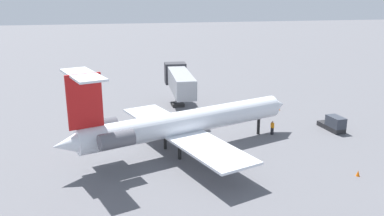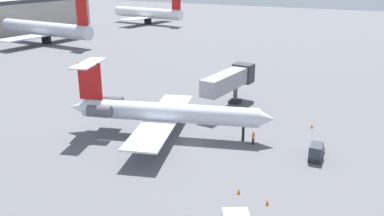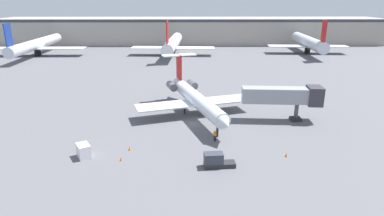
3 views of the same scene
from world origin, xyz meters
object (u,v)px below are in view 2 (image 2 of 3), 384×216
regional_jet (162,112)px  parked_airliner_east_end (148,13)px  traffic_cone_mid (312,126)px  ground_crew_marshaller (253,138)px  baggage_tug_lead (316,152)px  parked_airliner_east_mid (46,29)px  traffic_cone_far (239,191)px  jet_bridge (231,79)px  traffic_cone_near (267,202)px

regional_jet → parked_airliner_east_end: size_ratio=0.82×
regional_jet → traffic_cone_mid: size_ratio=49.23×
ground_crew_marshaller → baggage_tug_lead: bearing=-93.2°
parked_airliner_east_mid → regional_jet: bearing=-122.8°
traffic_cone_mid → parked_airliner_east_mid: size_ratio=0.02×
ground_crew_marshaller → traffic_cone_far: (-12.28, -3.04, -0.58)m
regional_jet → jet_bridge: 16.21m
ground_crew_marshaller → baggage_tug_lead: 8.00m
baggage_tug_lead → traffic_cone_mid: size_ratio=7.44×
jet_bridge → ground_crew_marshaller: 16.14m
traffic_cone_near → parked_airliner_east_end: 138.57m
regional_jet → jet_bridge: regional_jet is taller
traffic_cone_near → traffic_cone_mid: size_ratio=1.00×
traffic_cone_mid → parked_airliner_east_mid: parked_airliner_east_mid is taller
jet_bridge → parked_airliner_east_mid: size_ratio=0.38×
traffic_cone_near → traffic_cone_mid: same height
parked_airliner_east_end → jet_bridge: bearing=-138.9°
baggage_tug_lead → traffic_cone_near: baggage_tug_lead is taller
baggage_tug_lead → traffic_cone_near: bearing=171.8°
baggage_tug_lead → parked_airliner_east_end: parked_airliner_east_end is taller
parked_airliner_east_end → traffic_cone_near: bearing=-141.3°
regional_jet → baggage_tug_lead: regional_jet is taller
traffic_cone_near → jet_bridge: bearing=30.0°
traffic_cone_near → traffic_cone_mid: 22.18m
parked_airliner_east_end → baggage_tug_lead: bearing=-137.2°
traffic_cone_mid → parked_airliner_east_mid: 91.99m
traffic_cone_mid → regional_jet: bearing=125.2°
regional_jet → traffic_cone_near: (-10.05, -18.06, -3.04)m
parked_airliner_east_mid → parked_airliner_east_end: bearing=-0.3°
ground_crew_marshaller → parked_airliner_east_end: (95.17, 80.47, 3.43)m
parked_airliner_east_mid → traffic_cone_near: bearing=-122.1°
regional_jet → traffic_cone_near: bearing=-119.1°
jet_bridge → baggage_tug_lead: bearing=-128.8°
baggage_tug_lead → traffic_cone_mid: baggage_tug_lead is taller
baggage_tug_lead → traffic_cone_mid: 10.12m
traffic_cone_mid → parked_airliner_east_end: size_ratio=0.02×
regional_jet → baggage_tug_lead: 20.14m
parked_airliner_east_mid → parked_airliner_east_end: size_ratio=1.08×
traffic_cone_far → parked_airliner_east_mid: parked_airliner_east_mid is taller
baggage_tug_lead → traffic_cone_near: 12.57m
parked_airliner_east_mid → traffic_cone_far: bearing=-122.8°
baggage_tug_lead → traffic_cone_near: size_ratio=7.44×
traffic_cone_near → traffic_cone_far: same height
baggage_tug_lead → traffic_cone_far: 12.84m
traffic_cone_near → traffic_cone_far: 3.22m
baggage_tug_lead → parked_airliner_east_end: 130.30m
jet_bridge → parked_airliner_east_mid: bearing=68.3°
ground_crew_marshaller → traffic_cone_near: (-12.88, -6.20, -0.58)m
regional_jet → parked_airliner_east_end: bearing=35.0°
ground_crew_marshaller → baggage_tug_lead: (-0.45, -7.99, -0.02)m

